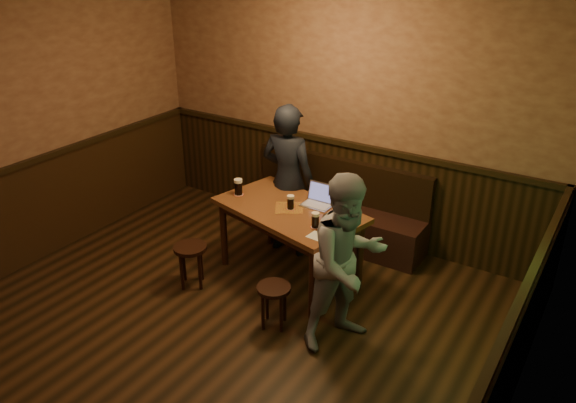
# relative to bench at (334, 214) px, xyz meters

# --- Properties ---
(room) EXTENTS (5.04, 6.04, 2.84)m
(room) POSITION_rel_bench_xyz_m (-0.08, -2.53, 0.89)
(room) COLOR black
(room) RESTS_ON ground
(bench) EXTENTS (2.20, 0.50, 0.95)m
(bench) POSITION_rel_bench_xyz_m (0.00, 0.00, 0.00)
(bench) COLOR black
(bench) RESTS_ON ground
(pub_table) EXTENTS (1.65, 1.18, 0.81)m
(pub_table) POSITION_rel_bench_xyz_m (-0.00, -0.99, 0.38)
(pub_table) COLOR brown
(pub_table) RESTS_ON ground
(stool_left) EXTENTS (0.38, 0.38, 0.45)m
(stool_left) POSITION_rel_bench_xyz_m (-0.75, -1.67, 0.05)
(stool_left) COLOR black
(stool_left) RESTS_ON ground
(stool_right) EXTENTS (0.41, 0.41, 0.42)m
(stool_right) POSITION_rel_bench_xyz_m (0.33, -1.78, 0.03)
(stool_right) COLOR black
(stool_right) RESTS_ON ground
(pint_left) EXTENTS (0.11, 0.11, 0.18)m
(pint_left) POSITION_rel_bench_xyz_m (-0.62, -1.01, 0.58)
(pint_left) COLOR #9C2813
(pint_left) RESTS_ON pub_table
(pint_mid) EXTENTS (0.09, 0.09, 0.15)m
(pint_mid) POSITION_rel_bench_xyz_m (0.02, -1.00, 0.56)
(pint_mid) COLOR #9C2813
(pint_mid) RESTS_ON pub_table
(pint_right) EXTENTS (0.10, 0.10, 0.15)m
(pint_right) POSITION_rel_bench_xyz_m (0.43, -1.21, 0.57)
(pint_right) COLOR #9C2813
(pint_right) RESTS_ON pub_table
(laptop) EXTENTS (0.30, 0.24, 0.21)m
(laptop) POSITION_rel_bench_xyz_m (0.21, -0.77, 0.54)
(laptop) COLOR silver
(laptop) RESTS_ON pub_table
(menu) EXTENTS (0.23, 0.17, 0.00)m
(menu) POSITION_rel_bench_xyz_m (0.56, -1.36, 0.49)
(menu) COLOR silver
(menu) RESTS_ON pub_table
(person_suit) EXTENTS (0.65, 0.45, 1.72)m
(person_suit) POSITION_rel_bench_xyz_m (-0.31, -0.53, 0.55)
(person_suit) COLOR black
(person_suit) RESTS_ON ground
(person_grey) EXTENTS (0.88, 0.96, 1.58)m
(person_grey) POSITION_rel_bench_xyz_m (0.96, -1.60, 0.48)
(person_grey) COLOR gray
(person_grey) RESTS_ON ground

